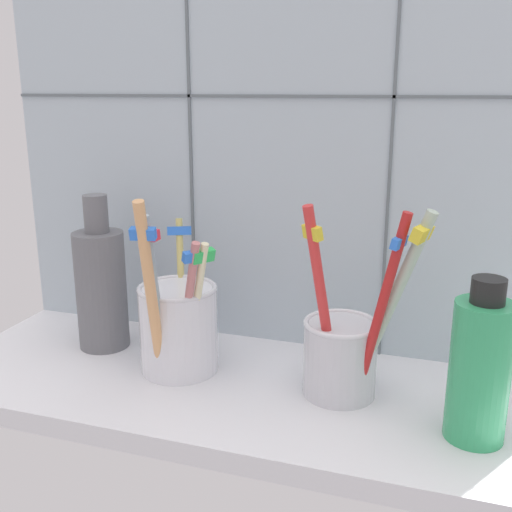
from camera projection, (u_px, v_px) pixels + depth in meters
counter_slab at (252, 395)px, 58.01cm from camera, size 64.00×22.00×2.00cm
tile_wall_back at (288, 157)px, 63.20cm from camera, size 64.00×2.20×45.00cm
toothbrush_cup_left at (178, 323)px, 59.58cm from camera, size 8.92×13.08×18.63cm
toothbrush_cup_right at (343, 349)px, 54.77cm from camera, size 11.29×7.69×18.39cm
ceramic_vase at (101, 285)px, 64.94cm from camera, size 5.40×5.40×16.84cm
soap_bottle at (480, 368)px, 47.60cm from camera, size 4.80×4.80×13.61cm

